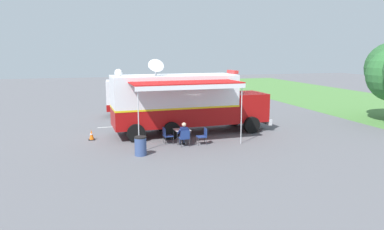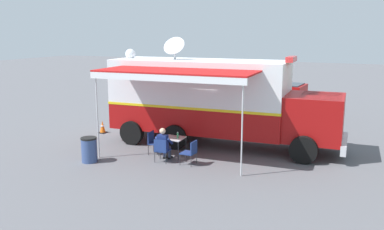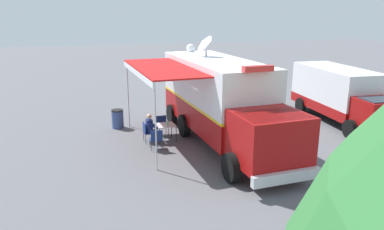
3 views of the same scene
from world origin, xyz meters
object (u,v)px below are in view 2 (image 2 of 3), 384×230
Objects in this scene: command_truck at (216,99)px; folding_chair_at_table at (162,149)px; seated_responder at (164,144)px; trash_bin at (89,150)px; traffic_cone at (103,127)px; water_bottle at (178,135)px; folding_table at (173,139)px; folding_chair_spare_by_truck at (191,151)px; support_truck at (239,89)px; folding_chair_beside_table at (154,141)px.

command_truck reaches higher than folding_chair_at_table.
seated_responder reaches higher than trash_bin.
traffic_cone is at bearing -87.66° from command_truck.
folding_table is at bearing -68.04° from water_bottle.
water_bottle is 3.26m from trash_bin.
support_truck is (-9.79, -1.35, 0.87)m from folding_chair_spare_by_truck.
water_bottle is at bearing -128.90° from folding_chair_spare_by_truck.
folding_chair_at_table and folding_chair_spare_by_truck have the same top height.
water_bottle reaches higher than traffic_cone.
command_truck is 11.02× the size of folding_chair_spare_by_truck.
folding_chair_spare_by_truck is 1.50× the size of traffic_cone.
water_bottle is at bearing 68.34° from traffic_cone.
command_truck reaches higher than water_bottle.
folding_table is (2.22, -0.85, -1.27)m from command_truck.
command_truck is 3.46m from folding_chair_at_table.
folding_chair_at_table is (0.87, -0.22, -0.32)m from water_bottle.
folding_chair_spare_by_truck is (-0.18, 1.07, 0.00)m from folding_chair_at_table.
command_truck is 2.69m from folding_table.
folding_chair_beside_table reaches higher than folding_table.
support_truck is (-9.98, -0.29, 0.87)m from folding_chair_at_table.
water_bottle reaches higher than folding_chair_at_table.
trash_bin is (1.20, -3.48, -0.06)m from folding_chair_spare_by_truck.
seated_responder reaches higher than water_bottle.
seated_responder is 2.70m from trash_bin.
command_truck reaches higher than seated_responder.
folding_chair_at_table is 0.13× the size of support_truck.
support_truck is (-9.79, -0.28, 0.73)m from seated_responder.
folding_chair_at_table is 5.40m from traffic_cone.
command_truck reaches higher than folding_chair_spare_by_truck.
folding_chair_beside_table and folding_chair_spare_by_truck have the same top height.
trash_bin is at bearing -10.95° from support_truck.
support_truck is at bearing 176.87° from folding_chair_beside_table.
command_truck is 11.02× the size of folding_chair_at_table.
seated_responder is at bearing -90.24° from folding_chair_spare_by_truck.
trash_bin is at bearing -39.55° from command_truck.
seated_responder reaches higher than traffic_cone.
folding_chair_at_table is (0.80, -0.06, -0.16)m from folding_table.
folding_chair_at_table is 1.14m from folding_chair_beside_table.
seated_responder is (0.63, 0.78, 0.14)m from folding_chair_beside_table.
seated_responder reaches higher than folding_chair_beside_table.
folding_table is 0.12× the size of support_truck.
folding_chair_spare_by_truck is (0.68, 0.84, -0.32)m from water_bottle.
water_bottle is 0.25× the size of trash_bin.
command_truck reaches higher than folding_table.
command_truck is at bearing 158.93° from folding_table.
water_bottle is 0.74m from seated_responder.
trash_bin is (4.03, -3.33, -1.49)m from command_truck.
support_truck is at bearing -178.35° from folding_chair_at_table.
command_truck is 10.54× the size of trash_bin.
traffic_cone is (0.23, -5.54, -1.66)m from command_truck.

